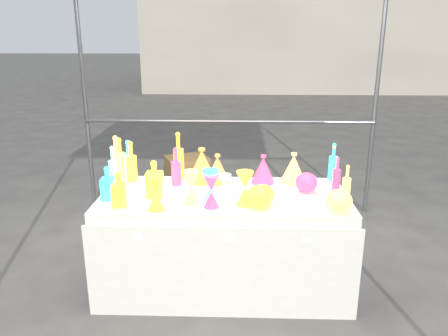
{
  "coord_description": "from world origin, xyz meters",
  "views": [
    {
      "loc": [
        0.1,
        -3.0,
        1.88
      ],
      "look_at": [
        0.0,
        0.0,
        0.95
      ],
      "focal_mm": 35.0,
      "sensor_mm": 36.0,
      "label": 1
    }
  ],
  "objects_px": {
    "cardboard_box_closed": "(187,171)",
    "decanter_0": "(154,179)",
    "globe_0": "(259,198)",
    "hourglass_0": "(156,194)",
    "bottle_0": "(120,158)",
    "lampshade_0": "(218,168)",
    "display_table": "(224,241)"
  },
  "relations": [
    {
      "from": "cardboard_box_closed",
      "to": "globe_0",
      "type": "relative_size",
      "value": 2.9
    },
    {
      "from": "display_table",
      "to": "bottle_0",
      "type": "xyz_separation_m",
      "value": [
        -0.85,
        0.36,
        0.54
      ]
    },
    {
      "from": "hourglass_0",
      "to": "lampshade_0",
      "type": "relative_size",
      "value": 1.0
    },
    {
      "from": "cardboard_box_closed",
      "to": "bottle_0",
      "type": "height_order",
      "value": "bottle_0"
    },
    {
      "from": "cardboard_box_closed",
      "to": "hourglass_0",
      "type": "distance_m",
      "value": 2.73
    },
    {
      "from": "display_table",
      "to": "hourglass_0",
      "type": "bearing_deg",
      "value": -145.73
    },
    {
      "from": "cardboard_box_closed",
      "to": "decanter_0",
      "type": "distance_m",
      "value": 2.5
    },
    {
      "from": "globe_0",
      "to": "cardboard_box_closed",
      "type": "bearing_deg",
      "value": 107.11
    },
    {
      "from": "bottle_0",
      "to": "lampshade_0",
      "type": "xyz_separation_m",
      "value": [
        0.79,
        -0.08,
        -0.05
      ]
    },
    {
      "from": "cardboard_box_closed",
      "to": "lampshade_0",
      "type": "bearing_deg",
      "value": -99.46
    },
    {
      "from": "display_table",
      "to": "decanter_0",
      "type": "relative_size",
      "value": 6.75
    },
    {
      "from": "cardboard_box_closed",
      "to": "lampshade_0",
      "type": "distance_m",
      "value": 2.22
    },
    {
      "from": "decanter_0",
      "to": "lampshade_0",
      "type": "xyz_separation_m",
      "value": [
        0.44,
        0.34,
        -0.02
      ]
    },
    {
      "from": "display_table",
      "to": "cardboard_box_closed",
      "type": "relative_size",
      "value": 3.59
    },
    {
      "from": "display_table",
      "to": "hourglass_0",
      "type": "height_order",
      "value": "hourglass_0"
    },
    {
      "from": "bottle_0",
      "to": "lampshade_0",
      "type": "bearing_deg",
      "value": -5.9
    },
    {
      "from": "display_table",
      "to": "decanter_0",
      "type": "distance_m",
      "value": 0.71
    },
    {
      "from": "decanter_0",
      "to": "hourglass_0",
      "type": "distance_m",
      "value": 0.25
    },
    {
      "from": "bottle_0",
      "to": "hourglass_0",
      "type": "relative_size",
      "value": 1.46
    },
    {
      "from": "cardboard_box_closed",
      "to": "globe_0",
      "type": "height_order",
      "value": "globe_0"
    },
    {
      "from": "display_table",
      "to": "lampshade_0",
      "type": "distance_m",
      "value": 0.57
    },
    {
      "from": "display_table",
      "to": "decanter_0",
      "type": "bearing_deg",
      "value": -173.09
    },
    {
      "from": "decanter_0",
      "to": "cardboard_box_closed",
      "type": "bearing_deg",
      "value": 91.28
    },
    {
      "from": "display_table",
      "to": "bottle_0",
      "type": "distance_m",
      "value": 1.07
    },
    {
      "from": "display_table",
      "to": "lampshade_0",
      "type": "xyz_separation_m",
      "value": [
        -0.06,
        0.28,
        0.49
      ]
    },
    {
      "from": "cardboard_box_closed",
      "to": "lampshade_0",
      "type": "height_order",
      "value": "lampshade_0"
    },
    {
      "from": "hourglass_0",
      "to": "globe_0",
      "type": "height_order",
      "value": "hourglass_0"
    },
    {
      "from": "cardboard_box_closed",
      "to": "bottle_0",
      "type": "bearing_deg",
      "value": -121.47
    },
    {
      "from": "hourglass_0",
      "to": "bottle_0",
      "type": "bearing_deg",
      "value": 121.67
    },
    {
      "from": "cardboard_box_closed",
      "to": "bottle_0",
      "type": "xyz_separation_m",
      "value": [
        -0.3,
        -1.98,
        0.73
      ]
    },
    {
      "from": "globe_0",
      "to": "hourglass_0",
      "type": "bearing_deg",
      "value": -175.56
    },
    {
      "from": "hourglass_0",
      "to": "globe_0",
      "type": "bearing_deg",
      "value": 4.44
    }
  ]
}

